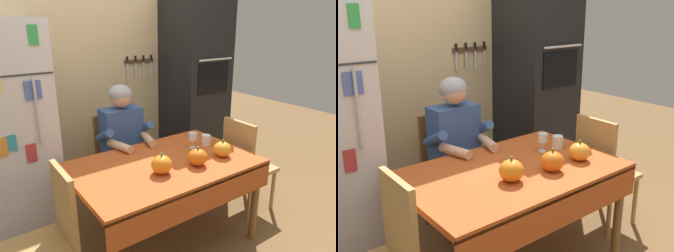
# 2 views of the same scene
# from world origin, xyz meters

# --- Properties ---
(ground_plane) EXTENTS (10.00, 10.00, 0.00)m
(ground_plane) POSITION_xyz_m (0.00, 0.00, 0.00)
(ground_plane) COLOR brown
(ground_plane) RESTS_ON ground
(back_wall_assembly) EXTENTS (3.70, 0.13, 2.60)m
(back_wall_assembly) POSITION_xyz_m (0.05, 1.35, 1.30)
(back_wall_assembly) COLOR #D1B784
(back_wall_assembly) RESTS_ON ground
(refrigerator) EXTENTS (0.68, 0.71, 1.80)m
(refrigerator) POSITION_xyz_m (-0.95, 0.96, 0.90)
(refrigerator) COLOR silver
(refrigerator) RESTS_ON ground
(wall_oven) EXTENTS (0.60, 0.64, 2.10)m
(wall_oven) POSITION_xyz_m (1.05, 1.00, 1.05)
(wall_oven) COLOR black
(wall_oven) RESTS_ON ground
(dining_table) EXTENTS (1.40, 0.90, 0.74)m
(dining_table) POSITION_xyz_m (0.00, 0.08, 0.66)
(dining_table) COLOR brown
(dining_table) RESTS_ON ground
(chair_behind_person) EXTENTS (0.40, 0.40, 0.93)m
(chair_behind_person) POSITION_xyz_m (-0.03, 0.87, 0.51)
(chair_behind_person) COLOR brown
(chair_behind_person) RESTS_ON ground
(seated_person) EXTENTS (0.47, 0.55, 1.25)m
(seated_person) POSITION_xyz_m (-0.03, 0.68, 0.74)
(seated_person) COLOR #38384C
(seated_person) RESTS_ON ground
(chair_right_side) EXTENTS (0.40, 0.40, 0.93)m
(chair_right_side) POSITION_xyz_m (0.90, 0.07, 0.51)
(chair_right_side) COLOR tan
(chair_right_side) RESTS_ON ground
(chair_left_side) EXTENTS (0.40, 0.40, 0.93)m
(chair_left_side) POSITION_xyz_m (-0.90, 0.03, 0.51)
(chair_left_side) COLOR tan
(chair_left_side) RESTS_ON ground
(coffee_mug) EXTENTS (0.10, 0.08, 0.09)m
(coffee_mug) POSITION_xyz_m (0.50, 0.18, 0.79)
(coffee_mug) COLOR white
(coffee_mug) RESTS_ON dining_table
(wine_glass) EXTENTS (0.07, 0.07, 0.13)m
(wine_glass) POSITION_xyz_m (0.36, 0.20, 0.84)
(wine_glass) COLOR white
(wine_glass) RESTS_ON dining_table
(pumpkin_large) EXTENTS (0.14, 0.14, 0.15)m
(pumpkin_large) POSITION_xyz_m (0.18, -0.09, 0.80)
(pumpkin_large) COLOR orange
(pumpkin_large) RESTS_ON dining_table
(pumpkin_medium) EXTENTS (0.14, 0.14, 0.14)m
(pumpkin_medium) POSITION_xyz_m (0.44, -0.08, 0.80)
(pumpkin_medium) COLOR orange
(pumpkin_medium) RESTS_ON dining_table
(pumpkin_small) EXTENTS (0.15, 0.15, 0.16)m
(pumpkin_small) POSITION_xyz_m (-0.12, -0.05, 0.81)
(pumpkin_small) COLOR orange
(pumpkin_small) RESTS_ON dining_table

